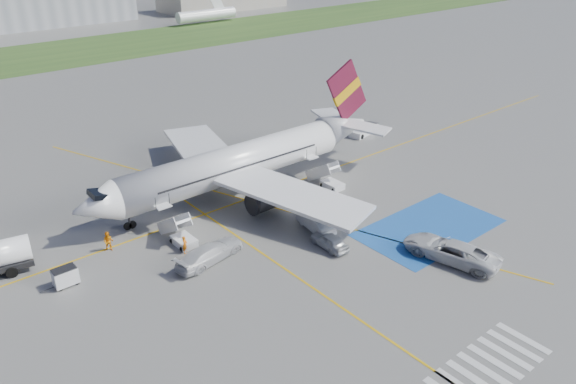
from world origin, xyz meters
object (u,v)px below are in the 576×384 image
at_px(car_silver_b, 316,222).
at_px(van_white_b, 210,250).
at_px(airliner, 245,161).
at_px(gpu_cart, 65,278).
at_px(belt_loader, 364,131).
at_px(car_silver_a, 330,241).
at_px(van_white_a, 451,248).

relative_size(car_silver_b, van_white_b, 0.91).
height_order(airliner, van_white_b, airliner).
xyz_separation_m(gpu_cart, van_white_b, (10.87, -4.32, 0.30)).
bearing_deg(airliner, car_silver_b, -90.10).
height_order(belt_loader, car_silver_b, belt_loader).
relative_size(car_silver_a, car_silver_b, 0.86).
bearing_deg(van_white_a, van_white_b, -52.68).
bearing_deg(gpu_cart, belt_loader, 11.47).
distance_m(gpu_cart, car_silver_a, 22.27).
distance_m(airliner, car_silver_a, 14.79).
xyz_separation_m(airliner, car_silver_b, (-0.02, -11.29, -2.62)).
height_order(car_silver_b, van_white_b, van_white_b).
height_order(airliner, car_silver_a, airliner).
bearing_deg(airliner, gpu_cart, -166.55).
xyz_separation_m(car_silver_a, van_white_b, (-9.34, 5.03, 0.32)).
xyz_separation_m(belt_loader, van_white_a, (-17.34, -26.49, 0.76)).
xyz_separation_m(airliner, van_white_b, (-10.59, -9.45, -2.38)).
xyz_separation_m(airliner, gpu_cart, (-21.46, -5.13, -2.68)).
distance_m(airliner, van_white_a, 23.31).
xyz_separation_m(gpu_cart, car_silver_b, (21.44, -6.16, 0.07)).
xyz_separation_m(belt_loader, car_silver_a, (-24.01, -18.41, 0.27)).
distance_m(van_white_a, van_white_b, 20.69).
xyz_separation_m(van_white_a, van_white_b, (-16.01, 13.10, -0.17)).
bearing_deg(airliner, van_white_b, -138.25).
bearing_deg(van_white_b, car_silver_a, -129.07).
bearing_deg(car_silver_b, airliner, -80.48).
relative_size(belt_loader, van_white_b, 1.13).
relative_size(car_silver_a, van_white_b, 0.78).
height_order(car_silver_b, van_white_a, van_white_a).
height_order(airliner, belt_loader, airliner).
relative_size(van_white_a, van_white_b, 1.22).
xyz_separation_m(car_silver_b, van_white_a, (5.44, -11.26, 0.40)).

